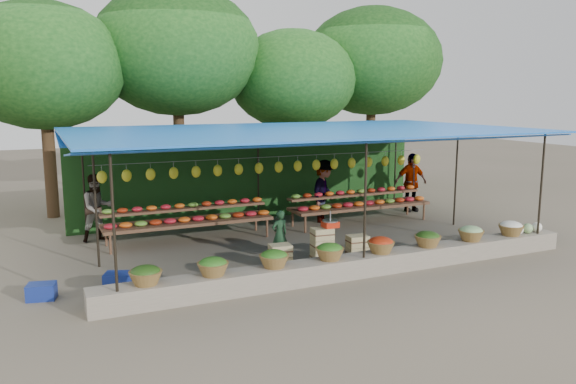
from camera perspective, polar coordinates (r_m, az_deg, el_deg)
name	(u,v)px	position (r m, az deg, el deg)	size (l,w,h in m)	color
ground	(301,243)	(14.01, 1.35, -5.18)	(60.00, 60.00, 0.00)	brown
stone_curb	(360,265)	(11.64, 7.29, -7.37)	(10.60, 0.55, 0.40)	#746B5C
stall_canopy	(301,135)	(13.63, 1.28, 5.83)	(10.80, 6.60, 2.82)	black
produce_baskets	(356,248)	(11.49, 6.90, -5.70)	(8.98, 0.58, 0.34)	brown
netting_backdrop	(255,177)	(16.60, -3.36, 1.56)	(10.60, 0.06, 2.50)	#1D4E1B
tree_row	(237,63)	(19.40, -5.24, 12.94)	(16.51, 5.50, 7.12)	#312412
fruit_table_left	(188,217)	(14.28, -10.08, -2.54)	(4.21, 0.95, 0.93)	#4A341D
fruit_table_right	(360,202)	(16.22, 7.28, -1.00)	(4.21, 0.95, 0.93)	#4A341D
crate_counter	(321,249)	(12.35, 3.37, -5.76)	(2.38, 0.38, 0.77)	#9E8A5A
weighing_scale	(330,223)	(12.32, 4.31, -3.19)	(0.35, 0.35, 0.37)	red
vendor_seated	(280,234)	(12.58, -0.86, -4.33)	(0.40, 0.26, 1.10)	#19381F
customer_left	(98,208)	(14.77, -18.78, -1.55)	(0.83, 0.64, 1.70)	slate
customer_mid	(324,191)	(16.12, 3.67, 0.07)	(1.17, 0.67, 1.81)	slate
customer_right	(411,182)	(18.08, 12.36, 0.97)	(1.08, 0.45, 1.84)	slate
blue_crate_front	(119,281)	(11.21, -16.80, -8.63)	(0.52, 0.37, 0.31)	navy
blue_crate_back	(42,292)	(11.14, -23.76, -9.24)	(0.48, 0.35, 0.29)	navy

